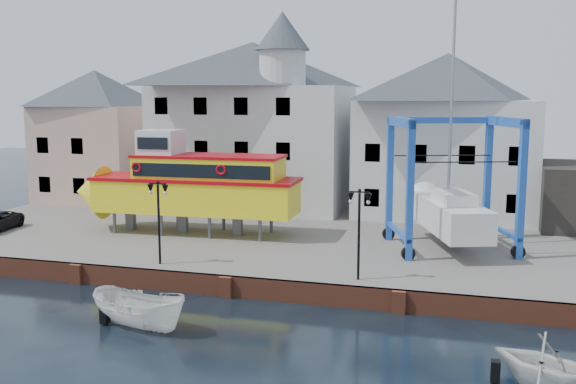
# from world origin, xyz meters

# --- Properties ---
(ground) EXTENTS (140.00, 140.00, 0.00)m
(ground) POSITION_xyz_m (0.00, 0.00, 0.00)
(ground) COLOR black
(ground) RESTS_ON ground
(hardstanding) EXTENTS (44.00, 22.00, 1.00)m
(hardstanding) POSITION_xyz_m (0.00, 11.00, 0.50)
(hardstanding) COLOR #5F5850
(hardstanding) RESTS_ON ground
(quay_wall) EXTENTS (44.00, 0.47, 1.00)m
(quay_wall) POSITION_xyz_m (-0.00, 0.10, 0.50)
(quay_wall) COLOR brown
(quay_wall) RESTS_ON ground
(building_pink) EXTENTS (8.00, 7.00, 10.30)m
(building_pink) POSITION_xyz_m (-18.00, 18.00, 6.15)
(building_pink) COLOR #CA9F92
(building_pink) RESTS_ON hardstanding
(building_white_main) EXTENTS (14.00, 8.30, 14.00)m
(building_white_main) POSITION_xyz_m (-4.87, 18.39, 7.34)
(building_white_main) COLOR silver
(building_white_main) RESTS_ON hardstanding
(building_white_right) EXTENTS (12.00, 8.00, 11.20)m
(building_white_right) POSITION_xyz_m (9.00, 19.00, 6.60)
(building_white_right) COLOR silver
(building_white_right) RESTS_ON hardstanding
(lamp_post_left) EXTENTS (1.12, 0.32, 4.20)m
(lamp_post_left) POSITION_xyz_m (-4.00, 1.20, 4.17)
(lamp_post_left) COLOR black
(lamp_post_left) RESTS_ON hardstanding
(lamp_post_right) EXTENTS (1.12, 0.32, 4.20)m
(lamp_post_right) POSITION_xyz_m (6.00, 1.20, 4.17)
(lamp_post_right) COLOR black
(lamp_post_right) RESTS_ON hardstanding
(tour_boat) EXTENTS (14.51, 3.95, 6.27)m
(tour_boat) POSITION_xyz_m (-6.06, 8.36, 3.96)
(tour_boat) COLOR #59595E
(tour_boat) RESTS_ON hardstanding
(travel_lift) EXTENTS (7.74, 9.40, 13.82)m
(travel_lift) POSITION_xyz_m (9.52, 9.26, 3.30)
(travel_lift) COLOR #1E4DB0
(travel_lift) RESTS_ON hardstanding
(motorboat_a) EXTENTS (4.85, 2.70, 1.77)m
(motorboat_a) POSITION_xyz_m (-1.88, -4.76, 0.00)
(motorboat_a) COLOR white
(motorboat_a) RESTS_ON ground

